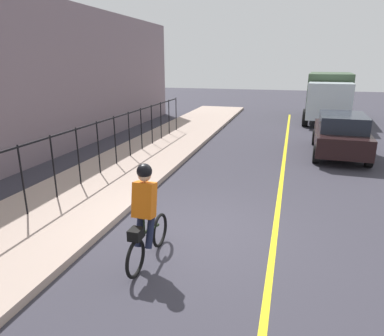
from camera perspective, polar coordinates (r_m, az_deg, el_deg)
The scene contains 7 objects.
ground_plane at distance 7.51m, azimuth 0.85°, elevation -10.16°, with size 80.00×80.00×0.00m, color #34323B.
lane_line_centre at distance 7.31m, azimuth 13.30°, elevation -11.45°, with size 36.00×0.12×0.01m, color yellow.
sidewalk at distance 8.91m, azimuth -20.90°, elevation -6.31°, with size 40.00×3.20×0.15m, color tan.
iron_fence at distance 9.54m, azimuth -20.04°, elevation 2.69°, with size 17.97×0.04×1.60m.
cyclist_lead at distance 6.07m, azimuth -7.64°, elevation -7.69°, with size 1.71×0.37×1.83m.
patrol_sedan at distance 14.38m, azimuth 23.18°, elevation 5.20°, with size 4.46×2.04×1.58m.
box_truck_background at distance 22.73m, azimuth 21.52°, elevation 11.12°, with size 6.86×2.91×2.78m.
Camera 1 is at (-6.45, -1.74, 3.43)m, focal length 32.53 mm.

